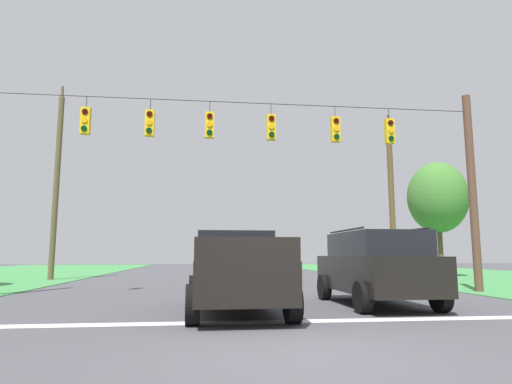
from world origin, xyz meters
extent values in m
plane|color=#47474C|center=(0.00, 0.00, 0.00)|extent=(120.00, 120.00, 0.00)
cube|color=white|center=(0.00, 2.87, 0.00)|extent=(15.08, 0.45, 0.01)
cube|color=white|center=(0.00, 8.87, 0.00)|extent=(2.50, 0.15, 0.01)
cube|color=white|center=(0.00, 15.52, 0.00)|extent=(2.50, 0.15, 0.01)
cube|color=white|center=(0.00, 24.60, 0.00)|extent=(2.50, 0.15, 0.01)
cube|color=white|center=(0.00, 28.82, 0.00)|extent=(2.50, 0.15, 0.01)
cylinder|color=brown|center=(8.77, 9.08, 3.76)|extent=(0.30, 0.30, 7.53)
cylinder|color=black|center=(0.05, 9.08, 6.88)|extent=(17.43, 0.02, 0.02)
cylinder|color=black|center=(-5.50, 9.08, 6.67)|extent=(0.02, 0.02, 0.42)
cube|color=yellow|center=(-5.50, 9.08, 5.99)|extent=(0.32, 0.24, 0.95)
cylinder|color=#310503|center=(-5.50, 8.94, 6.28)|extent=(0.20, 0.04, 0.20)
cylinder|color=orange|center=(-5.50, 8.94, 5.98)|extent=(0.20, 0.04, 0.20)
cylinder|color=black|center=(-5.50, 8.94, 5.68)|extent=(0.20, 0.04, 0.20)
cylinder|color=black|center=(-3.31, 9.08, 6.67)|extent=(0.02, 0.02, 0.42)
cube|color=yellow|center=(-3.31, 9.08, 5.99)|extent=(0.32, 0.24, 0.95)
cylinder|color=#310503|center=(-3.31, 8.94, 6.28)|extent=(0.20, 0.04, 0.20)
cylinder|color=orange|center=(-3.31, 8.94, 5.98)|extent=(0.20, 0.04, 0.20)
cylinder|color=black|center=(-3.31, 8.94, 5.68)|extent=(0.20, 0.04, 0.20)
cylinder|color=black|center=(-1.20, 9.08, 6.67)|extent=(0.02, 0.02, 0.42)
cube|color=yellow|center=(-1.20, 9.08, 5.99)|extent=(0.32, 0.24, 0.95)
cylinder|color=#310503|center=(-1.20, 8.94, 6.28)|extent=(0.20, 0.04, 0.20)
cylinder|color=orange|center=(-1.20, 8.94, 5.98)|extent=(0.20, 0.04, 0.20)
cylinder|color=black|center=(-1.20, 8.94, 5.68)|extent=(0.20, 0.04, 0.20)
cylinder|color=black|center=(1.04, 9.08, 6.67)|extent=(0.02, 0.02, 0.42)
cube|color=yellow|center=(1.04, 9.08, 5.99)|extent=(0.32, 0.24, 0.95)
cylinder|color=#310503|center=(1.04, 8.94, 6.28)|extent=(0.20, 0.04, 0.20)
cylinder|color=orange|center=(1.04, 8.94, 5.98)|extent=(0.20, 0.04, 0.20)
cylinder|color=black|center=(1.04, 8.94, 5.68)|extent=(0.20, 0.04, 0.20)
cylinder|color=black|center=(3.47, 9.08, 6.67)|extent=(0.02, 0.02, 0.42)
cube|color=yellow|center=(3.47, 9.08, 5.99)|extent=(0.32, 0.24, 0.95)
cylinder|color=#310503|center=(3.47, 8.94, 6.28)|extent=(0.20, 0.04, 0.20)
cylinder|color=orange|center=(3.47, 8.94, 5.98)|extent=(0.20, 0.04, 0.20)
cylinder|color=black|center=(3.47, 8.94, 5.68)|extent=(0.20, 0.04, 0.20)
cylinder|color=black|center=(5.57, 9.08, 6.67)|extent=(0.02, 0.02, 0.42)
cube|color=yellow|center=(5.57, 9.08, 5.99)|extent=(0.32, 0.24, 0.95)
cylinder|color=#310503|center=(5.57, 8.94, 6.28)|extent=(0.20, 0.04, 0.20)
cylinder|color=orange|center=(5.57, 8.94, 5.98)|extent=(0.20, 0.04, 0.20)
cylinder|color=black|center=(5.57, 8.94, 5.68)|extent=(0.20, 0.04, 0.20)
cube|color=black|center=(-0.57, 4.42, 0.82)|extent=(2.06, 5.42, 0.85)
cube|color=black|center=(-0.58, 5.07, 1.60)|extent=(1.87, 1.92, 0.70)
cube|color=black|center=(-1.49, 3.06, 1.48)|extent=(0.13, 2.38, 0.45)
cube|color=black|center=(0.39, 3.08, 1.48)|extent=(0.13, 2.38, 0.45)
cube|color=black|center=(-0.54, 1.77, 1.48)|extent=(1.96, 0.12, 0.45)
cylinder|color=black|center=(-1.59, 6.24, 0.40)|extent=(0.29, 0.80, 0.80)
cylinder|color=black|center=(0.41, 6.26, 0.40)|extent=(0.29, 0.80, 0.80)
cylinder|color=black|center=(-1.55, 2.57, 0.40)|extent=(0.29, 0.80, 0.80)
cylinder|color=black|center=(0.45, 2.59, 0.40)|extent=(0.29, 0.80, 0.80)
cube|color=black|center=(3.35, 5.48, 0.85)|extent=(1.98, 4.81, 0.95)
cube|color=black|center=(3.35, 5.33, 1.66)|extent=(1.82, 3.21, 0.65)
cylinder|color=black|center=(2.50, 5.32, 2.03)|extent=(0.06, 2.72, 0.05)
cylinder|color=black|center=(4.20, 5.33, 2.03)|extent=(0.06, 2.72, 0.05)
cylinder|color=black|center=(2.37, 7.11, 0.38)|extent=(0.26, 0.76, 0.76)
cylinder|color=black|center=(4.32, 7.12, 0.38)|extent=(0.26, 0.76, 0.76)
cylinder|color=black|center=(2.38, 3.84, 0.38)|extent=(0.26, 0.76, 0.76)
cylinder|color=black|center=(4.33, 3.85, 0.38)|extent=(0.26, 0.76, 0.76)
cube|color=silver|center=(8.04, 17.27, 0.67)|extent=(4.44, 2.17, 0.70)
cube|color=black|center=(8.04, 17.27, 1.27)|extent=(2.23, 1.80, 0.50)
cylinder|color=black|center=(9.37, 18.29, 0.32)|extent=(0.66, 0.28, 0.64)
cylinder|color=black|center=(9.53, 16.50, 0.32)|extent=(0.66, 0.28, 0.64)
cylinder|color=black|center=(6.55, 18.04, 0.32)|extent=(0.66, 0.28, 0.64)
cylinder|color=black|center=(6.70, 16.25, 0.32)|extent=(0.66, 0.28, 0.64)
cube|color=silver|center=(2.16, 20.05, 0.67)|extent=(1.84, 4.32, 0.70)
cube|color=black|center=(2.16, 20.05, 1.27)|extent=(1.64, 2.11, 0.50)
cylinder|color=black|center=(1.27, 21.48, 0.32)|extent=(0.23, 0.64, 0.64)
cylinder|color=black|center=(3.07, 21.46, 0.32)|extent=(0.23, 0.64, 0.64)
cylinder|color=black|center=(1.24, 18.64, 0.32)|extent=(0.23, 0.64, 0.64)
cylinder|color=black|center=(3.04, 18.62, 0.32)|extent=(0.23, 0.64, 0.64)
cylinder|color=brown|center=(9.53, 18.03, 4.48)|extent=(0.33, 0.33, 8.97)
cube|color=brown|center=(9.53, 18.03, 8.57)|extent=(0.12, 0.12, 2.17)
cylinder|color=#B2B7BC|center=(9.53, 18.89, 8.69)|extent=(0.08, 0.08, 0.12)
cylinder|color=#B2B7BC|center=(9.53, 17.16, 8.69)|extent=(0.08, 0.08, 0.12)
cube|color=brown|center=(9.53, 18.03, 7.67)|extent=(0.12, 0.12, 1.92)
cylinder|color=#B2B7BC|center=(9.53, 18.79, 7.79)|extent=(0.08, 0.08, 0.12)
cylinder|color=#B2B7BC|center=(9.53, 17.26, 7.79)|extent=(0.08, 0.08, 0.12)
cylinder|color=brown|center=(-9.52, 19.03, 5.15)|extent=(0.31, 0.31, 10.30)
cube|color=brown|center=(-9.52, 19.03, 9.90)|extent=(0.12, 0.12, 2.09)
cylinder|color=#B2B7BC|center=(-9.52, 19.87, 10.02)|extent=(0.08, 0.08, 0.12)
cylinder|color=#B2B7BC|center=(-9.52, 18.20, 10.02)|extent=(0.08, 0.08, 0.12)
cube|color=brown|center=(-9.52, 19.03, 9.00)|extent=(0.12, 0.12, 2.38)
cylinder|color=#B2B7BC|center=(-9.52, 19.98, 9.12)|extent=(0.08, 0.08, 0.12)
cylinder|color=#B2B7BC|center=(-9.52, 18.08, 9.12)|extent=(0.08, 0.08, 0.12)
cylinder|color=brown|center=(13.20, 19.49, 1.85)|extent=(0.31, 0.31, 3.71)
ellipsoid|color=#40772F|center=(13.20, 19.49, 4.93)|extent=(3.66, 3.66, 4.44)
camera|label=1|loc=(-1.37, -6.42, 1.38)|focal=31.03mm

